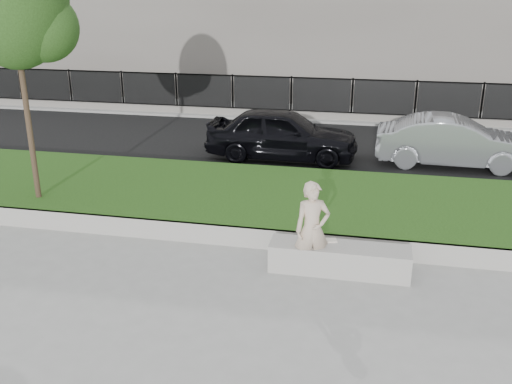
% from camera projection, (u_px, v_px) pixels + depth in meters
% --- Properties ---
extents(ground, '(90.00, 90.00, 0.00)m').
position_uv_depth(ground, '(222.00, 271.00, 9.93)').
color(ground, gray).
rests_on(ground, ground).
extents(grass_bank, '(34.00, 4.00, 0.40)m').
position_uv_depth(grass_bank, '(257.00, 201.00, 12.62)').
color(grass_bank, black).
rests_on(grass_bank, ground).
extents(grass_kerb, '(34.00, 0.08, 0.40)m').
position_uv_depth(grass_kerb, '(236.00, 236.00, 10.82)').
color(grass_kerb, '#9E9B94').
rests_on(grass_kerb, ground).
extents(street, '(34.00, 7.00, 0.04)m').
position_uv_depth(street, '(293.00, 145.00, 17.74)').
color(street, black).
rests_on(street, ground).
extents(far_pavement, '(34.00, 3.00, 0.12)m').
position_uv_depth(far_pavement, '(310.00, 114.00, 21.87)').
color(far_pavement, gray).
rests_on(far_pavement, ground).
extents(iron_fence, '(32.00, 0.30, 1.50)m').
position_uv_depth(iron_fence, '(307.00, 106.00, 20.78)').
color(iron_fence, slate).
rests_on(iron_fence, far_pavement).
extents(stone_bench, '(2.40, 0.60, 0.49)m').
position_uv_depth(stone_bench, '(339.00, 259.00, 9.83)').
color(stone_bench, '#9E9B94').
rests_on(stone_bench, ground).
extents(man, '(0.70, 0.59, 1.65)m').
position_uv_depth(man, '(312.00, 229.00, 9.58)').
color(man, beige).
rests_on(man, ground).
extents(book, '(0.26, 0.21, 0.03)m').
position_uv_depth(book, '(330.00, 240.00, 9.92)').
color(book, silver).
rests_on(book, stone_bench).
extents(young_tree, '(2.25, 2.15, 5.50)m').
position_uv_depth(young_tree, '(17.00, 1.00, 10.93)').
color(young_tree, '#38281C').
rests_on(young_tree, grass_bank).
extents(car_dark, '(4.27, 1.77, 1.44)m').
position_uv_depth(car_dark, '(282.00, 134.00, 16.02)').
color(car_dark, black).
rests_on(car_dark, street).
extents(car_silver, '(4.12, 1.52, 1.35)m').
position_uv_depth(car_silver, '(453.00, 142.00, 15.39)').
color(car_silver, gray).
rests_on(car_silver, street).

